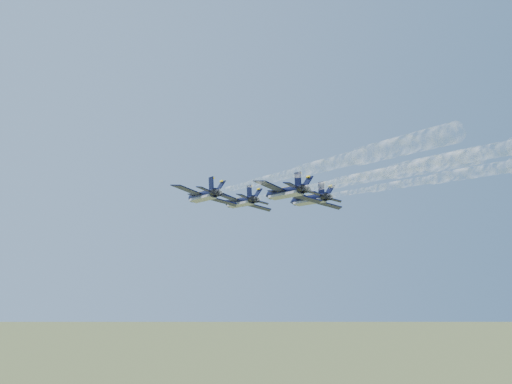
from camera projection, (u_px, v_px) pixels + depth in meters
name	position (u px, v px, depth m)	size (l,w,h in m)	color
jet_lead	(240.00, 202.00, 125.17)	(10.98, 14.36, 4.05)	black
jet_left	(203.00, 196.00, 112.90)	(10.98, 14.36, 4.05)	black
jet_right	(309.00, 199.00, 119.91)	(10.98, 14.36, 4.05)	black
jet_slot	(285.00, 192.00, 106.87)	(10.98, 14.36, 4.05)	black
smoke_trail_lead	(371.00, 176.00, 85.56)	(2.26, 56.43, 2.20)	white
smoke_trail_left	(336.00, 162.00, 73.29)	(2.26, 56.43, 2.20)	white
smoke_trail_right	(483.00, 170.00, 80.30)	(2.26, 56.43, 2.20)	white
smoke_trail_slot	(478.00, 153.00, 67.26)	(2.26, 56.43, 2.20)	white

